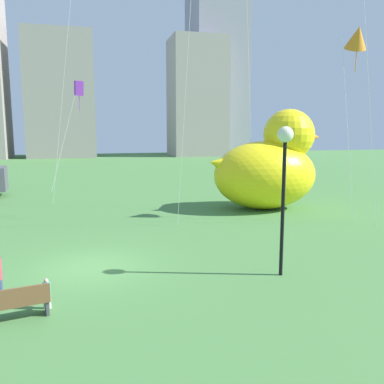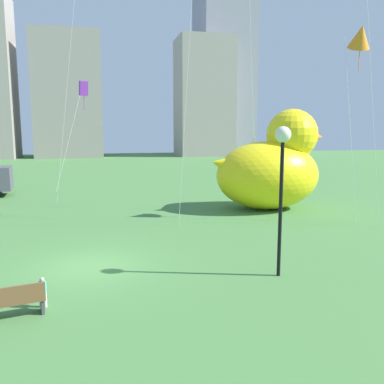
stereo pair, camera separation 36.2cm
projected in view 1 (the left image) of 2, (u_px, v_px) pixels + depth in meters
The scene contains 8 objects.
ground_plane at pixel (90, 267), 14.36m from camera, with size 140.00×140.00×0.00m, color #487C3F.
park_bench at pixel (20, 302), 10.34m from camera, with size 1.52×0.74×0.90m.
person_child at pixel (47, 292), 11.00m from camera, with size 0.21×0.21×0.85m.
giant_inflatable_duck at pixel (269, 167), 24.75m from camera, with size 7.28×4.67×6.03m.
lamppost at pixel (285, 159), 13.03m from camera, with size 0.52×0.52×4.91m.
city_skyline at pixel (118, 70), 73.53m from camera, with size 56.94×18.76×40.86m.
kite_purple at pixel (79, 89), 31.35m from camera, with size 2.77×2.81×8.53m.
kite_orange at pixel (357, 38), 20.71m from camera, with size 1.53×1.70×10.16m.
Camera 1 is at (0.06, -14.25, 4.81)m, focal length 38.17 mm.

